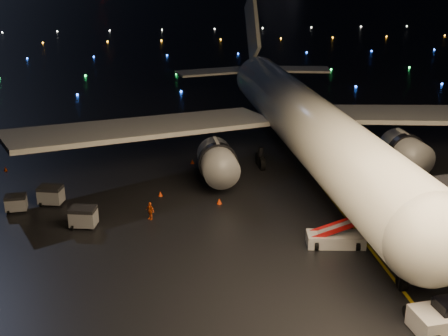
{
  "coord_description": "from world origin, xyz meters",
  "views": [
    {
      "loc": [
        -4.23,
        -30.29,
        20.96
      ],
      "look_at": [
        1.41,
        12.0,
        5.0
      ],
      "focal_mm": 45.0,
      "sensor_mm": 36.0,
      "label": 1
    }
  ],
  "objects": [
    {
      "name": "lane_centre",
      "position": [
        12.0,
        15.0,
        0.01
      ],
      "size": [
        0.25,
        80.0,
        0.02
      ],
      "primitive_type": "cube",
      "color": "gold",
      "rests_on": "ground"
    },
    {
      "name": "airliner",
      "position": [
        11.3,
        26.69,
        8.59
      ],
      "size": [
        62.0,
        59.05,
        17.17
      ],
      "primitive_type": null,
      "rotation": [
        0.0,
        0.0,
        0.02
      ],
      "color": "silver",
      "rests_on": "ground"
    },
    {
      "name": "belt_loader",
      "position": [
        9.5,
        7.06,
        1.58
      ],
      "size": [
        6.7,
        2.75,
        3.16
      ],
      "primitive_type": null,
      "rotation": [
        0.0,
        0.0,
        -0.15
      ],
      "color": "beige",
      "rests_on": "ground"
    },
    {
      "name": "crew_c",
      "position": [
        -4.74,
        13.66,
        0.79
      ],
      "size": [
        0.91,
        0.93,
        1.58
      ],
      "primitive_type": "imported",
      "rotation": [
        0.0,
        0.0,
        -0.81
      ],
      "color": "#EE5914",
      "rests_on": "ground"
    },
    {
      "name": "safety_cone_0",
      "position": [
        1.51,
        16.08,
        0.26
      ],
      "size": [
        0.56,
        0.56,
        0.53
      ],
      "primitive_type": "cone",
      "rotation": [
        0.0,
        0.0,
        -0.24
      ],
      "color": "#F13E0B",
      "rests_on": "ground"
    },
    {
      "name": "safety_cone_1",
      "position": [
        -0.07,
        27.09,
        0.24
      ],
      "size": [
        0.52,
        0.52,
        0.47
      ],
      "primitive_type": "cone",
      "rotation": [
        0.0,
        0.0,
        -0.32
      ],
      "color": "#F13E0B",
      "rests_on": "ground"
    },
    {
      "name": "safety_cone_2",
      "position": [
        -3.75,
        18.59,
        0.24
      ],
      "size": [
        0.52,
        0.52,
        0.48
      ],
      "primitive_type": "cone",
      "rotation": [
        0.0,
        0.0,
        -0.26
      ],
      "color": "#F13E0B",
      "rests_on": "ground"
    },
    {
      "name": "safety_cone_3",
      "position": [
        -19.73,
        27.41,
        0.24
      ],
      "size": [
        0.49,
        0.49,
        0.48
      ],
      "primitive_type": "cone",
      "rotation": [
        0.0,
        0.0,
        -0.18
      ],
      "color": "#F13E0B",
      "rests_on": "ground"
    },
    {
      "name": "taxiway_lights",
      "position": [
        0.0,
        106.0,
        0.18
      ],
      "size": [
        164.0,
        92.0,
        0.36
      ],
      "primitive_type": null,
      "color": "black",
      "rests_on": "ground"
    },
    {
      "name": "baggage_cart_0",
      "position": [
        -10.22,
        12.87,
        0.89
      ],
      "size": [
        2.37,
        1.89,
        1.78
      ],
      "primitive_type": "cube",
      "rotation": [
        0.0,
        0.0,
        -0.22
      ],
      "color": "gray",
      "rests_on": "ground"
    },
    {
      "name": "baggage_cart_1",
      "position": [
        -16.42,
        16.87,
        0.76
      ],
      "size": [
        1.87,
        1.38,
        1.51
      ],
      "primitive_type": "cube",
      "rotation": [
        0.0,
        0.0,
        0.07
      ],
      "color": "gray",
      "rests_on": "ground"
    },
    {
      "name": "baggage_cart_2",
      "position": [
        -13.61,
        18.0,
        0.88
      ],
      "size": [
        2.35,
        1.9,
        1.76
      ],
      "primitive_type": "cube",
      "rotation": [
        0.0,
        0.0,
        -0.24
      ],
      "color": "gray",
      "rests_on": "ground"
    }
  ]
}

